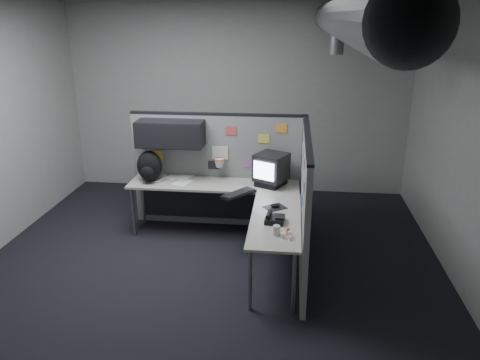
# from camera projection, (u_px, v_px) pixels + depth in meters

# --- Properties ---
(room) EXTENTS (5.62, 5.62, 3.22)m
(room) POSITION_uv_depth(u_px,v_px,m) (258.00, 95.00, 4.87)
(room) COLOR black
(room) RESTS_ON ground
(partition_back) EXTENTS (2.44, 0.42, 1.63)m
(partition_back) POSITION_uv_depth(u_px,v_px,m) (205.00, 159.00, 6.48)
(partition_back) COLOR gray
(partition_back) RESTS_ON ground
(partition_right) EXTENTS (0.07, 2.23, 1.63)m
(partition_right) POSITION_uv_depth(u_px,v_px,m) (304.00, 202.00, 5.44)
(partition_right) COLOR gray
(partition_right) RESTS_ON ground
(desk) EXTENTS (2.31, 2.11, 0.73)m
(desk) POSITION_uv_depth(u_px,v_px,m) (229.00, 200.00, 6.06)
(desk) COLOR #A7A196
(desk) RESTS_ON ground
(monitor) EXTENTS (0.51, 0.51, 0.43)m
(monitor) POSITION_uv_depth(u_px,v_px,m) (271.00, 169.00, 6.19)
(monitor) COLOR black
(monitor) RESTS_ON desk
(keyboard) EXTENTS (0.44, 0.50, 0.04)m
(keyboard) POSITION_uv_depth(u_px,v_px,m) (238.00, 194.00, 5.89)
(keyboard) COLOR black
(keyboard) RESTS_ON desk
(mouse) EXTENTS (0.31, 0.30, 0.05)m
(mouse) POSITION_uv_depth(u_px,v_px,m) (275.00, 206.00, 5.51)
(mouse) COLOR black
(mouse) RESTS_ON desk
(phone) EXTENTS (0.22, 0.24, 0.11)m
(phone) POSITION_uv_depth(u_px,v_px,m) (274.00, 219.00, 5.13)
(phone) COLOR black
(phone) RESTS_ON desk
(bottles) EXTENTS (0.12, 0.16, 0.07)m
(bottles) POSITION_uv_depth(u_px,v_px,m) (288.00, 234.00, 4.78)
(bottles) COLOR silver
(bottles) RESTS_ON desk
(cup) EXTENTS (0.09, 0.09, 0.10)m
(cup) POSITION_uv_depth(u_px,v_px,m) (276.00, 230.00, 4.82)
(cup) COLOR #BCB6A5
(cup) RESTS_ON desk
(papers) EXTENTS (0.75, 0.68, 0.02)m
(papers) POSITION_uv_depth(u_px,v_px,m) (168.00, 177.00, 6.54)
(papers) COLOR white
(papers) RESTS_ON desk
(backpack) EXTENTS (0.40, 0.39, 0.42)m
(backpack) POSITION_uv_depth(u_px,v_px,m) (149.00, 167.00, 6.33)
(backpack) COLOR black
(backpack) RESTS_ON desk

